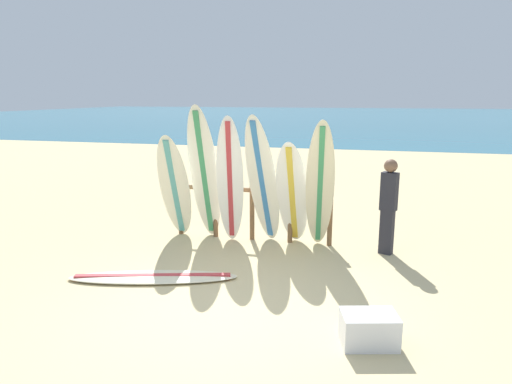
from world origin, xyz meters
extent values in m
plane|color=#CCB784|center=(0.00, 0.00, 0.00)|extent=(120.00, 120.00, 0.00)
cube|color=teal|center=(0.00, 58.00, 0.00)|extent=(120.00, 80.00, 0.01)
cylinder|color=brown|center=(-1.93, 2.76, 0.55)|extent=(0.09, 0.09, 1.11)
cylinder|color=brown|center=(-1.20, 2.76, 0.55)|extent=(0.09, 0.09, 1.11)
cylinder|color=brown|center=(-0.47, 2.76, 0.55)|extent=(0.09, 0.09, 1.11)
cylinder|color=brown|center=(0.26, 2.76, 0.55)|extent=(0.09, 0.09, 1.11)
cylinder|color=brown|center=(0.99, 2.76, 0.55)|extent=(0.09, 0.09, 1.11)
cylinder|color=brown|center=(-0.47, 2.76, 0.96)|extent=(3.02, 0.08, 0.08)
ellipsoid|color=silver|center=(-1.84, 2.34, 1.02)|extent=(0.67, 1.00, 2.04)
cube|color=teal|center=(-1.84, 2.34, 1.02)|extent=(0.21, 0.88, 1.89)
ellipsoid|color=white|center=(-1.29, 2.44, 1.28)|extent=(0.58, 0.91, 2.56)
cube|color=#388C59|center=(-1.29, 2.44, 1.28)|extent=(0.13, 0.83, 2.36)
ellipsoid|color=white|center=(-0.79, 2.41, 1.18)|extent=(0.59, 0.68, 2.37)
cube|color=#B73338|center=(-0.79, 2.41, 1.18)|extent=(0.20, 0.57, 2.18)
ellipsoid|color=white|center=(-0.20, 2.46, 1.20)|extent=(0.73, 0.99, 2.40)
cube|color=#3372B2|center=(-0.20, 2.46, 1.20)|extent=(0.27, 0.85, 2.21)
ellipsoid|color=white|center=(0.34, 2.47, 0.98)|extent=(0.57, 0.95, 1.97)
cube|color=gold|center=(0.34, 2.47, 0.98)|extent=(0.11, 0.88, 1.82)
ellipsoid|color=beige|center=(0.84, 2.32, 1.17)|extent=(0.62, 1.18, 2.34)
cube|color=#388C59|center=(0.84, 2.32, 1.17)|extent=(0.22, 1.05, 2.16)
ellipsoid|color=beige|center=(-1.42, 0.54, 0.04)|extent=(2.57, 1.19, 0.07)
cube|color=#B73338|center=(-1.42, 0.54, 0.04)|extent=(2.25, 0.71, 0.08)
cube|color=#26262D|center=(1.98, 2.57, 0.39)|extent=(0.26, 0.22, 0.77)
cube|color=#26262D|center=(1.98, 2.57, 1.10)|extent=(0.31, 0.26, 0.65)
sphere|color=brown|center=(1.98, 2.57, 1.54)|extent=(0.22, 0.22, 0.22)
cube|color=silver|center=(-11.20, 34.73, 0.18)|extent=(1.83, 2.46, 0.35)
cube|color=silver|center=(-11.20, 34.73, 0.54)|extent=(0.88, 1.01, 0.36)
cube|color=white|center=(1.72, -0.51, 0.18)|extent=(0.68, 0.54, 0.36)
camera|label=1|loc=(1.63, -5.18, 2.69)|focal=31.59mm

